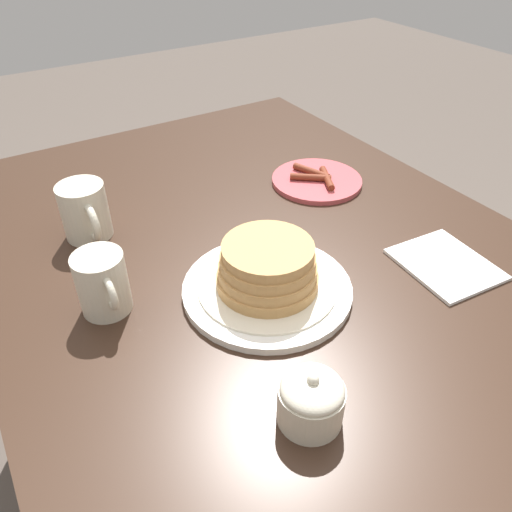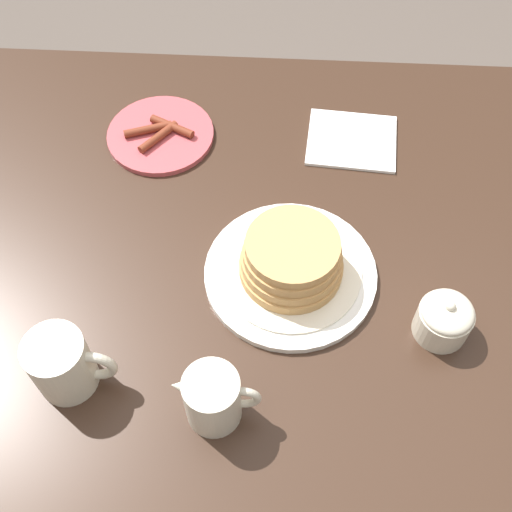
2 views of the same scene
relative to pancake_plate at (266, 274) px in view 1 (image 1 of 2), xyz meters
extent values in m
plane|color=#51473F|center=(0.00, 0.05, -0.77)|extent=(8.00, 8.00, 0.00)
cube|color=#332116|center=(0.00, 0.05, -0.05)|extent=(1.40, 0.89, 0.03)
cube|color=#332116|center=(-0.64, -0.33, -0.42)|extent=(0.07, 0.07, 0.71)
cube|color=#332116|center=(-0.64, 0.44, -0.42)|extent=(0.07, 0.07, 0.71)
cylinder|color=white|center=(0.00, 0.00, -0.03)|extent=(0.26, 0.26, 0.01)
cylinder|color=beige|center=(0.00, 0.00, -0.02)|extent=(0.21, 0.21, 0.00)
cylinder|color=tan|center=(0.00, 0.00, -0.01)|extent=(0.15, 0.15, 0.02)
cylinder|color=tan|center=(0.00, 0.00, 0.01)|extent=(0.15, 0.15, 0.02)
cylinder|color=tan|center=(0.00, 0.00, 0.03)|extent=(0.14, 0.14, 0.02)
cylinder|color=tan|center=(0.00, 0.00, 0.05)|extent=(0.14, 0.14, 0.02)
cylinder|color=#B2474C|center=(-0.23, 0.28, -0.03)|extent=(0.19, 0.19, 0.01)
cylinder|color=maroon|center=(-0.25, 0.28, -0.02)|extent=(0.08, 0.04, 0.01)
cylinder|color=maroon|center=(-0.21, 0.28, -0.02)|extent=(0.08, 0.05, 0.01)
cylinder|color=maroon|center=(-0.23, 0.26, -0.02)|extent=(0.06, 0.07, 0.01)
cylinder|color=beige|center=(-0.29, -0.18, 0.02)|extent=(0.08, 0.08, 0.10)
torus|color=beige|center=(-0.25, -0.18, 0.02)|extent=(0.07, 0.01, 0.07)
cylinder|color=brown|center=(-0.29, -0.18, 0.06)|extent=(0.07, 0.07, 0.00)
cylinder|color=beige|center=(-0.09, -0.22, 0.01)|extent=(0.07, 0.07, 0.09)
cone|color=beige|center=(-0.12, -0.22, 0.05)|extent=(0.04, 0.03, 0.04)
torus|color=beige|center=(-0.05, -0.22, 0.02)|extent=(0.05, 0.01, 0.05)
cylinder|color=beige|center=(0.22, -0.08, -0.01)|extent=(0.08, 0.08, 0.05)
ellipsoid|color=beige|center=(0.22, -0.08, 0.02)|extent=(0.07, 0.07, 0.03)
sphere|color=beige|center=(0.22, -0.08, 0.04)|extent=(0.01, 0.01, 0.01)
cube|color=white|center=(0.10, 0.28, -0.03)|extent=(0.16, 0.14, 0.01)
camera|label=1|loc=(0.49, -0.32, 0.47)|focal=35.00mm
camera|label=2|loc=(-0.02, -0.52, 0.79)|focal=45.00mm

